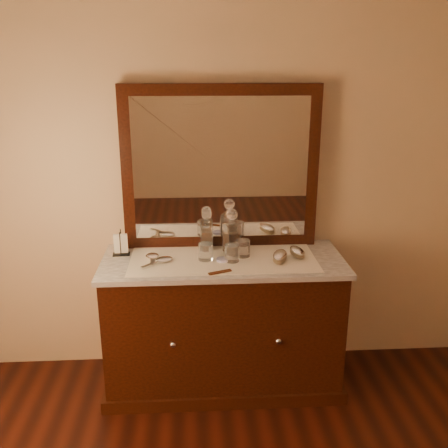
{
  "coord_description": "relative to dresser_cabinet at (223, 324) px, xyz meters",
  "views": [
    {
      "loc": [
        -0.16,
        -0.79,
        1.96
      ],
      "look_at": [
        0.0,
        1.85,
        1.1
      ],
      "focal_mm": 39.87,
      "sensor_mm": 36.0,
      "label": 1
    }
  ],
  "objects": [
    {
      "name": "room_shell",
      "position": [
        0.0,
        -1.96,
        0.99
      ],
      "size": [
        8.5,
        9.0,
        2.8
      ],
      "color": "black",
      "rests_on": "ground"
    },
    {
      "name": "dresser_cabinet",
      "position": [
        0.0,
        0.0,
        0.0
      ],
      "size": [
        1.4,
        0.55,
        0.82
      ],
      "primitive_type": "cube",
      "color": "black",
      "rests_on": "floor"
    },
    {
      "name": "dresser_plinth",
      "position": [
        0.0,
        0.0,
        -0.37
      ],
      "size": [
        1.46,
        0.59,
        0.08
      ],
      "primitive_type": "cube",
      "color": "black",
      "rests_on": "floor"
    },
    {
      "name": "knob_left",
      "position": [
        -0.3,
        -0.28,
        0.04
      ],
      "size": [
        0.04,
        0.04,
        0.04
      ],
      "primitive_type": "sphere",
      "color": "silver",
      "rests_on": "dresser_cabinet"
    },
    {
      "name": "knob_right",
      "position": [
        0.3,
        -0.28,
        0.04
      ],
      "size": [
        0.04,
        0.04,
        0.04
      ],
      "primitive_type": "sphere",
      "color": "silver",
      "rests_on": "dresser_cabinet"
    },
    {
      "name": "marble_top",
      "position": [
        0.0,
        0.0,
        0.42
      ],
      "size": [
        1.44,
        0.59,
        0.03
      ],
      "primitive_type": "cube",
      "color": "white",
      "rests_on": "dresser_cabinet"
    },
    {
      "name": "mirror_frame",
      "position": [
        0.0,
        0.25,
        0.94
      ],
      "size": [
        1.2,
        0.08,
        1.0
      ],
      "primitive_type": "cube",
      "color": "black",
      "rests_on": "marble_top"
    },
    {
      "name": "mirror_glass",
      "position": [
        0.0,
        0.21,
        0.94
      ],
      "size": [
        1.06,
        0.01,
        0.86
      ],
      "primitive_type": "cube",
      "color": "white",
      "rests_on": "marble_top"
    },
    {
      "name": "lace_runner",
      "position": [
        0.0,
        -0.02,
        0.44
      ],
      "size": [
        1.1,
        0.45,
        0.0
      ],
      "primitive_type": "cube",
      "color": "beige",
      "rests_on": "marble_top"
    },
    {
      "name": "pin_dish",
      "position": [
        -0.0,
        -0.04,
        0.45
      ],
      "size": [
        0.09,
        0.09,
        0.01
      ],
      "primitive_type": "cylinder",
      "rotation": [
        0.0,
        0.0,
        -0.21
      ],
      "color": "white",
      "rests_on": "lace_runner"
    },
    {
      "name": "comb",
      "position": [
        -0.03,
        -0.22,
        0.45
      ],
      "size": [
        0.14,
        0.07,
        0.01
      ],
      "primitive_type": "cube",
      "rotation": [
        0.0,
        0.0,
        0.38
      ],
      "color": "#6A3013",
      "rests_on": "lace_runner"
    },
    {
      "name": "napkin_rack",
      "position": [
        -0.61,
        0.1,
        0.5
      ],
      "size": [
        0.11,
        0.07,
        0.15
      ],
      "color": "black",
      "rests_on": "marble_top"
    },
    {
      "name": "decanter_left",
      "position": [
        -0.09,
        0.17,
        0.54
      ],
      "size": [
        0.08,
        0.08,
        0.25
      ],
      "color": "#8D4414",
      "rests_on": "lace_runner"
    },
    {
      "name": "decanter_right",
      "position": [
        0.06,
        0.09,
        0.55
      ],
      "size": [
        0.11,
        0.11,
        0.28
      ],
      "color": "#8D4414",
      "rests_on": "lace_runner"
    },
    {
      "name": "brush_near",
      "position": [
        0.33,
        -0.06,
        0.47
      ],
      "size": [
        0.13,
        0.19,
        0.05
      ],
      "color": "#977D5C",
      "rests_on": "lace_runner"
    },
    {
      "name": "brush_far",
      "position": [
        0.45,
        0.01,
        0.47
      ],
      "size": [
        0.1,
        0.17,
        0.04
      ],
      "color": "#977D5C",
      "rests_on": "lace_runner"
    },
    {
      "name": "hand_mirror_outer",
      "position": [
        -0.42,
        0.03,
        0.45
      ],
      "size": [
        0.08,
        0.2,
        0.02
      ],
      "color": "silver",
      "rests_on": "lace_runner"
    },
    {
      "name": "hand_mirror_inner",
      "position": [
        -0.36,
        -0.04,
        0.45
      ],
      "size": [
        0.2,
        0.2,
        0.02
      ],
      "color": "silver",
      "rests_on": "lace_runner"
    },
    {
      "name": "tumblers",
      "position": [
        0.02,
        -0.01,
        0.49
      ],
      "size": [
        0.31,
        0.16,
        0.1
      ],
      "color": "white",
      "rests_on": "lace_runner"
    }
  ]
}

